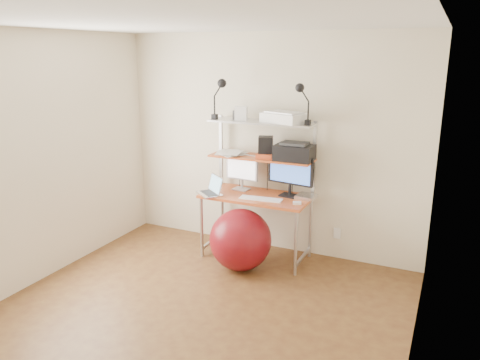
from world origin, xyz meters
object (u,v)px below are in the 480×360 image
(printer, at_px, (294,152))
(monitor_silver, at_px, (242,170))
(laptop, at_px, (212,190))
(monitor_black, at_px, (290,172))
(exercise_ball, at_px, (240,240))

(printer, bearing_deg, monitor_silver, 178.72)
(laptop, relative_size, printer, 0.95)
(monitor_black, bearing_deg, monitor_silver, -171.80)
(printer, height_order, exercise_ball, printer)
(monitor_silver, height_order, laptop, monitor_silver)
(monitor_silver, relative_size, printer, 1.08)
(laptop, bearing_deg, monitor_black, 58.79)
(printer, relative_size, exercise_ball, 0.61)
(monitor_black, relative_size, printer, 1.31)
(monitor_silver, relative_size, exercise_ball, 0.66)
(monitor_silver, distance_m, exercise_ball, 0.84)
(printer, bearing_deg, monitor_black, 168.28)
(monitor_silver, distance_m, monitor_black, 0.59)
(monitor_black, xyz_separation_m, exercise_ball, (-0.37, -0.49, -0.68))
(printer, xyz_separation_m, exercise_ball, (-0.42, -0.48, -0.91))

